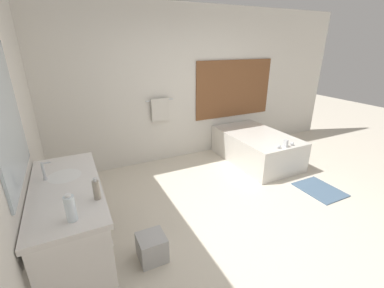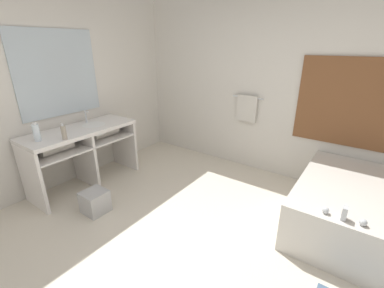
{
  "view_description": "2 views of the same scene",
  "coord_description": "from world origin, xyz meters",
  "px_view_note": "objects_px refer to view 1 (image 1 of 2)",
  "views": [
    {
      "loc": [
        -1.74,
        -2.06,
        2.07
      ],
      "look_at": [
        -0.27,
        0.94,
        0.76
      ],
      "focal_mm": 24.0,
      "sensor_mm": 36.0,
      "label": 1
    },
    {
      "loc": [
        1.27,
        -1.5,
        1.91
      ],
      "look_at": [
        -0.43,
        0.88,
        0.77
      ],
      "focal_mm": 24.0,
      "sensor_mm": 36.0,
      "label": 2
    }
  ],
  "objects_px": {
    "water_bottle_1": "(70,208)",
    "waste_bin": "(152,247)",
    "soap_dispenser": "(96,190)",
    "bathtub": "(256,146)"
  },
  "relations": [
    {
      "from": "water_bottle_1",
      "to": "waste_bin",
      "type": "distance_m",
      "value": 1.06
    },
    {
      "from": "bathtub",
      "to": "water_bottle_1",
      "type": "height_order",
      "value": "water_bottle_1"
    },
    {
      "from": "soap_dispenser",
      "to": "waste_bin",
      "type": "distance_m",
      "value": 0.91
    },
    {
      "from": "bathtub",
      "to": "water_bottle_1",
      "type": "bearing_deg",
      "value": -152.08
    },
    {
      "from": "bathtub",
      "to": "soap_dispenser",
      "type": "bearing_deg",
      "value": -153.71
    },
    {
      "from": "soap_dispenser",
      "to": "waste_bin",
      "type": "relative_size",
      "value": 0.72
    },
    {
      "from": "soap_dispenser",
      "to": "waste_bin",
      "type": "bearing_deg",
      "value": -0.31
    },
    {
      "from": "bathtub",
      "to": "waste_bin",
      "type": "bearing_deg",
      "value": -149.83
    },
    {
      "from": "soap_dispenser",
      "to": "water_bottle_1",
      "type": "bearing_deg",
      "value": -133.79
    },
    {
      "from": "bathtub",
      "to": "waste_bin",
      "type": "distance_m",
      "value": 2.87
    }
  ]
}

